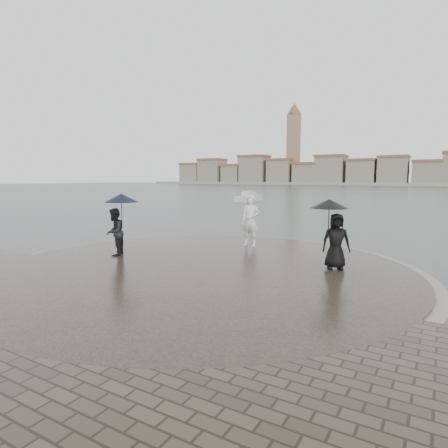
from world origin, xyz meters
The scene contains 7 objects.
ground centered at (0.00, 0.00, 0.00)m, with size 400.00×400.00×0.00m, color #2B3835.
kerb_ring centered at (0.00, 3.50, 0.16)m, with size 12.50×12.50×0.32m, color gray.
quay_tip centered at (0.00, 3.50, 0.18)m, with size 11.90×11.90×0.36m, color #2D261E.
statue centered at (-0.23, 7.15, 1.32)m, with size 0.70×0.46×1.91m, color silver.
visitor_left centered at (-3.21, 3.34, 1.51)m, with size 1.24×1.13×2.04m.
visitor_right centered at (3.36, 5.13, 1.49)m, with size 1.25×1.08×1.95m.
far_skyline centered at (-6.29, 160.71, 5.61)m, with size 260.00×20.00×37.00m.
Camera 1 is at (5.95, -5.35, 2.89)m, focal length 30.00 mm.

